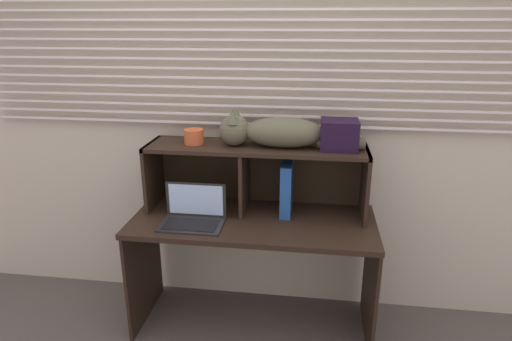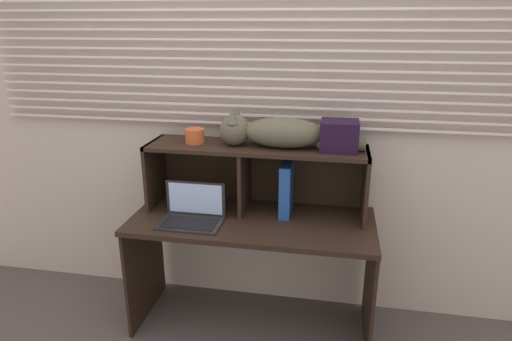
{
  "view_description": "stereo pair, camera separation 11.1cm",
  "coord_description": "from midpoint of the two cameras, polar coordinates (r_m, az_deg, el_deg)",
  "views": [
    {
      "loc": [
        0.32,
        -1.99,
        1.75
      ],
      "look_at": [
        0.0,
        0.34,
        0.95
      ],
      "focal_mm": 30.73,
      "sensor_mm": 36.0,
      "label": 1
    },
    {
      "loc": [
        0.43,
        -1.97,
        1.75
      ],
      "look_at": [
        0.0,
        0.34,
        0.95
      ],
      "focal_mm": 30.73,
      "sensor_mm": 36.0,
      "label": 2
    }
  ],
  "objects": [
    {
      "name": "hutch_shelf_unit",
      "position": [
        2.51,
        1.22,
        0.86
      ],
      "size": [
        1.24,
        0.31,
        0.39
      ],
      "color": "black",
      "rests_on": "desk"
    },
    {
      "name": "book_stack",
      "position": [
        2.67,
        -7.68,
        -4.03
      ],
      "size": [
        0.16,
        0.23,
        0.04
      ],
      "color": "#556040",
      "rests_on": "desk"
    },
    {
      "name": "back_panel_with_blinds",
      "position": [
        2.6,
        2.06,
        7.97
      ],
      "size": [
        4.4,
        0.08,
        2.5
      ],
      "color": "beige",
      "rests_on": "ground"
    },
    {
      "name": "storage_box",
      "position": [
        2.4,
        12.09,
        4.46
      ],
      "size": [
        0.2,
        0.18,
        0.16
      ],
      "primitive_type": "cube",
      "color": "black",
      "rests_on": "hutch_shelf_unit"
    },
    {
      "name": "laptop",
      "position": [
        2.44,
        -7.01,
        -5.66
      ],
      "size": [
        0.34,
        0.22,
        0.21
      ],
      "color": "black",
      "rests_on": "desk"
    },
    {
      "name": "binder_upright",
      "position": [
        2.5,
        5.27,
        -2.28
      ],
      "size": [
        0.06,
        0.23,
        0.3
      ],
      "primitive_type": "cube",
      "color": "#204D97",
      "rests_on": "desk"
    },
    {
      "name": "desk",
      "position": [
        2.53,
        0.76,
        -9.14
      ],
      "size": [
        1.36,
        0.58,
        0.7
      ],
      "color": "black",
      "rests_on": "ground"
    },
    {
      "name": "small_basket",
      "position": [
        2.51,
        -6.72,
        4.5
      ],
      "size": [
        0.11,
        0.11,
        0.08
      ],
      "primitive_type": "cylinder",
      "color": "#BE532A",
      "rests_on": "hutch_shelf_unit"
    },
    {
      "name": "cat",
      "position": [
        2.41,
        3.53,
        5.04
      ],
      "size": [
        0.8,
        0.19,
        0.21
      ],
      "color": "#51503B",
      "rests_on": "hutch_shelf_unit"
    }
  ]
}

